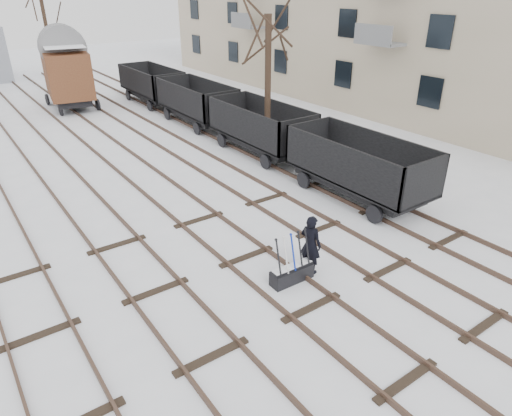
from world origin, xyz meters
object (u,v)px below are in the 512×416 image
Objects in this scene: ground_frame at (292,273)px; worker at (311,244)px; freight_wagon_a at (357,175)px; box_van_wagon at (67,71)px.

worker reaches higher than ground_frame.
worker is at bearing -150.07° from freight_wagon_a.
freight_wagon_a is (5.65, 2.92, 0.64)m from ground_frame.
freight_wagon_a is 21.80m from box_van_wagon.
box_van_wagon is at bearing -16.93° from worker.
ground_frame is 0.26× the size of box_van_wagon.
freight_wagon_a is at bearing -77.20° from worker.
box_van_wagon reaches higher than worker.
worker is 0.31× the size of freight_wagon_a.
freight_wagon_a is at bearing 28.44° from ground_frame.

